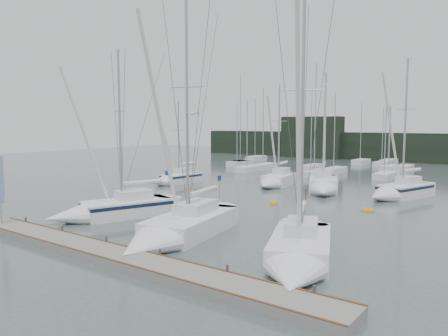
{
  "coord_description": "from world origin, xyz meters",
  "views": [
    {
      "loc": [
        16.57,
        -18.69,
        6.7
      ],
      "look_at": [
        -0.82,
        5.0,
        3.69
      ],
      "focal_mm": 35.0,
      "sensor_mm": 36.0,
      "label": 1
    }
  ],
  "objects_px": {
    "buoy_b": "(371,212)",
    "buoy_c": "(192,192)",
    "sailboat_mid_c": "(323,187)",
    "sailboat_near_right": "(298,258)",
    "sailboat_near_left": "(105,211)",
    "sailboat_mid_a": "(174,179)",
    "sailboat_near_center": "(172,233)",
    "buoy_a": "(274,204)",
    "buoy_d": "(365,211)",
    "sailboat_mid_d": "(396,192)",
    "dock_banner": "(1,183)",
    "sailboat_mid_b": "(275,181)"
  },
  "relations": [
    {
      "from": "sailboat_mid_a",
      "to": "buoy_c",
      "type": "xyz_separation_m",
      "value": [
        5.35,
        -3.23,
        -0.53
      ]
    },
    {
      "from": "sailboat_mid_c",
      "to": "buoy_d",
      "type": "xyz_separation_m",
      "value": [
        6.16,
        -6.28,
        -0.64
      ]
    },
    {
      "from": "sailboat_near_right",
      "to": "dock_banner",
      "type": "height_order",
      "value": "sailboat_near_right"
    },
    {
      "from": "sailboat_near_center",
      "to": "buoy_c",
      "type": "bearing_deg",
      "value": 116.04
    },
    {
      "from": "dock_banner",
      "to": "sailboat_near_right",
      "type": "bearing_deg",
      "value": 16.31
    },
    {
      "from": "buoy_a",
      "to": "sailboat_near_center",
      "type": "bearing_deg",
      "value": -84.88
    },
    {
      "from": "sailboat_mid_b",
      "to": "buoy_a",
      "type": "xyz_separation_m",
      "value": [
        4.94,
        -8.91,
        -0.56
      ]
    },
    {
      "from": "sailboat_near_right",
      "to": "buoy_d",
      "type": "height_order",
      "value": "sailboat_near_right"
    },
    {
      "from": "sailboat_mid_c",
      "to": "buoy_a",
      "type": "height_order",
      "value": "sailboat_mid_c"
    },
    {
      "from": "sailboat_mid_d",
      "to": "buoy_c",
      "type": "height_order",
      "value": "sailboat_mid_d"
    },
    {
      "from": "sailboat_near_right",
      "to": "sailboat_mid_d",
      "type": "bearing_deg",
      "value": 71.7
    },
    {
      "from": "sailboat_mid_c",
      "to": "buoy_c",
      "type": "height_order",
      "value": "sailboat_mid_c"
    },
    {
      "from": "buoy_c",
      "to": "dock_banner",
      "type": "distance_m",
      "value": 18.87
    },
    {
      "from": "buoy_a",
      "to": "sailboat_near_right",
      "type": "bearing_deg",
      "value": -56.31
    },
    {
      "from": "buoy_b",
      "to": "dock_banner",
      "type": "height_order",
      "value": "dock_banner"
    },
    {
      "from": "sailboat_mid_d",
      "to": "buoy_d",
      "type": "relative_size",
      "value": 23.39
    },
    {
      "from": "sailboat_near_center",
      "to": "sailboat_mid_c",
      "type": "bearing_deg",
      "value": 79.63
    },
    {
      "from": "sailboat_mid_c",
      "to": "buoy_c",
      "type": "distance_m",
      "value": 12.78
    },
    {
      "from": "sailboat_near_right",
      "to": "buoy_c",
      "type": "distance_m",
      "value": 23.52
    },
    {
      "from": "sailboat_near_left",
      "to": "sailboat_near_center",
      "type": "bearing_deg",
      "value": 8.91
    },
    {
      "from": "sailboat_mid_d",
      "to": "buoy_a",
      "type": "xyz_separation_m",
      "value": [
        -7.51,
        -8.75,
        -0.61
      ]
    },
    {
      "from": "sailboat_mid_c",
      "to": "sailboat_mid_d",
      "type": "bearing_deg",
      "value": -15.24
    },
    {
      "from": "buoy_b",
      "to": "buoy_c",
      "type": "height_order",
      "value": "buoy_c"
    },
    {
      "from": "sailboat_near_center",
      "to": "sailboat_near_right",
      "type": "distance_m",
      "value": 7.86
    },
    {
      "from": "sailboat_mid_b",
      "to": "sailboat_mid_c",
      "type": "relative_size",
      "value": 0.93
    },
    {
      "from": "dock_banner",
      "to": "sailboat_mid_a",
      "type": "bearing_deg",
      "value": 107.85
    },
    {
      "from": "sailboat_mid_a",
      "to": "buoy_d",
      "type": "bearing_deg",
      "value": -0.14
    },
    {
      "from": "sailboat_near_left",
      "to": "sailboat_near_center",
      "type": "height_order",
      "value": "sailboat_near_center"
    },
    {
      "from": "sailboat_mid_d",
      "to": "dock_banner",
      "type": "distance_m",
      "value": 31.54
    },
    {
      "from": "sailboat_near_center",
      "to": "buoy_a",
      "type": "xyz_separation_m",
      "value": [
        -1.22,
        13.61,
        -0.55
      ]
    },
    {
      "from": "sailboat_near_left",
      "to": "dock_banner",
      "type": "height_order",
      "value": "sailboat_near_left"
    },
    {
      "from": "sailboat_mid_a",
      "to": "sailboat_mid_d",
      "type": "height_order",
      "value": "sailboat_mid_d"
    },
    {
      "from": "sailboat_mid_c",
      "to": "buoy_d",
      "type": "bearing_deg",
      "value": -68.62
    },
    {
      "from": "dock_banner",
      "to": "sailboat_mid_d",
      "type": "bearing_deg",
      "value": 61.02
    },
    {
      "from": "sailboat_near_left",
      "to": "dock_banner",
      "type": "xyz_separation_m",
      "value": [
        -2.36,
        -5.94,
        2.44
      ]
    },
    {
      "from": "sailboat_near_right",
      "to": "buoy_d",
      "type": "distance_m",
      "value": 15.32
    },
    {
      "from": "sailboat_near_right",
      "to": "dock_banner",
      "type": "distance_m",
      "value": 18.88
    },
    {
      "from": "sailboat_mid_d",
      "to": "dock_banner",
      "type": "xyz_separation_m",
      "value": [
        -16.65,
        -26.67,
        2.41
      ]
    },
    {
      "from": "sailboat_near_left",
      "to": "sailboat_mid_a",
      "type": "relative_size",
      "value": 1.3
    },
    {
      "from": "buoy_d",
      "to": "sailboat_mid_d",
      "type": "bearing_deg",
      "value": 87.01
    },
    {
      "from": "buoy_b",
      "to": "buoy_c",
      "type": "bearing_deg",
      "value": -176.83
    },
    {
      "from": "sailboat_near_left",
      "to": "sailboat_mid_b",
      "type": "xyz_separation_m",
      "value": [
        1.84,
        20.89,
        -0.02
      ]
    },
    {
      "from": "sailboat_mid_b",
      "to": "sailboat_mid_c",
      "type": "bearing_deg",
      "value": -17.89
    },
    {
      "from": "sailboat_mid_b",
      "to": "buoy_c",
      "type": "distance_m",
      "value": 9.44
    },
    {
      "from": "sailboat_near_left",
      "to": "buoy_a",
      "type": "distance_m",
      "value": 13.78
    },
    {
      "from": "buoy_d",
      "to": "sailboat_near_right",
      "type": "bearing_deg",
      "value": -82.73
    },
    {
      "from": "sailboat_mid_a",
      "to": "sailboat_mid_b",
      "type": "height_order",
      "value": "sailboat_mid_b"
    },
    {
      "from": "sailboat_mid_a",
      "to": "buoy_a",
      "type": "distance_m",
      "value": 15.45
    },
    {
      "from": "buoy_b",
      "to": "sailboat_mid_b",
      "type": "bearing_deg",
      "value": 149.83
    },
    {
      "from": "sailboat_mid_c",
      "to": "sailboat_near_right",
      "type": "bearing_deg",
      "value": -92.38
    }
  ]
}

